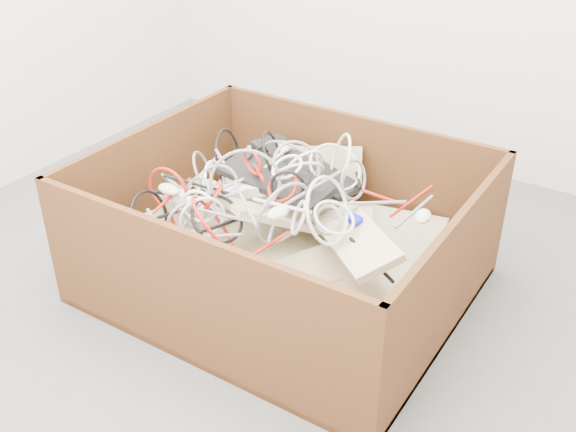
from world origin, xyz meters
The scene contains 8 objects.
ground centered at (0.00, 0.00, 0.00)m, with size 3.00×3.00×0.00m, color #545456.
cardboard_box centered at (0.08, 0.14, 0.13)m, with size 1.30×1.09×0.54m.
keyboard_pile centered at (0.12, 0.17, 0.28)m, with size 1.17×1.03×0.34m.
mice_scatter centered at (0.05, 0.08, 0.36)m, with size 0.95×0.72×0.21m.
power_strip_left centered at (-0.14, 0.11, 0.35)m, with size 0.31×0.06×0.04m, color white.
power_strip_right centered at (-0.16, -0.03, 0.35)m, with size 0.27×0.05×0.04m, color white.
vga_plug centered at (0.37, 0.17, 0.37)m, with size 0.04×0.04×0.02m, color #0C11B9.
cable_tangle centered at (-0.02, 0.15, 0.40)m, with size 1.14×0.87×0.47m.
Camera 1 is at (1.26, -1.64, 1.57)m, focal length 42.34 mm.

